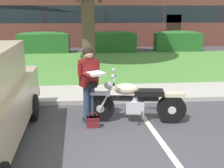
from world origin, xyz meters
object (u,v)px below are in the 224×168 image
at_px(brick_building, 102,14).
at_px(hedge_center_right, 178,41).
at_px(rider_person, 89,79).
at_px(hedge_left, 44,42).
at_px(handbag, 93,121).
at_px(hedge_center_left, 112,41).
at_px(motorcycle, 140,102).

bearing_deg(brick_building, hedge_center_right, -58.95).
bearing_deg(rider_person, brick_building, 86.22).
height_order(hedge_left, hedge_center_right, same).
xyz_separation_m(handbag, hedge_center_left, (1.29, 10.35, 0.51)).
bearing_deg(hedge_center_left, hedge_center_right, -0.00).
distance_m(rider_person, hedge_center_right, 11.35).
bearing_deg(hedge_center_right, rider_person, -117.64).
bearing_deg(hedge_left, handbag, -75.80).
relative_size(motorcycle, brick_building, 0.10).
bearing_deg(handbag, motorcycle, 12.06).
bearing_deg(rider_person, hedge_left, 104.27).
height_order(motorcycle, hedge_center_left, hedge_center_left).
height_order(hedge_center_right, brick_building, brick_building).
bearing_deg(hedge_center_left, rider_person, -97.67).
distance_m(handbag, brick_building, 17.37).
height_order(hedge_center_left, hedge_center_right, same).
height_order(motorcycle, hedge_center_right, hedge_center_right).
height_order(rider_person, hedge_left, rider_person).
relative_size(motorcycle, rider_person, 1.31).
height_order(hedge_left, hedge_center_left, same).
distance_m(rider_person, brick_building, 17.00).
bearing_deg(motorcycle, hedge_center_left, 88.71).
bearing_deg(hedge_center_right, hedge_left, 180.00).
xyz_separation_m(rider_person, handbag, (0.06, -0.30, -0.86)).
bearing_deg(hedge_center_left, hedge_left, -180.00).
bearing_deg(motorcycle, hedge_center_right, 67.77).
distance_m(motorcycle, rider_person, 1.24).
relative_size(rider_person, hedge_center_left, 0.62).
bearing_deg(handbag, hedge_left, 104.20).
relative_size(hedge_center_left, brick_building, 0.12).
bearing_deg(brick_building, handbag, -93.50).
distance_m(rider_person, handbag, 0.92).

